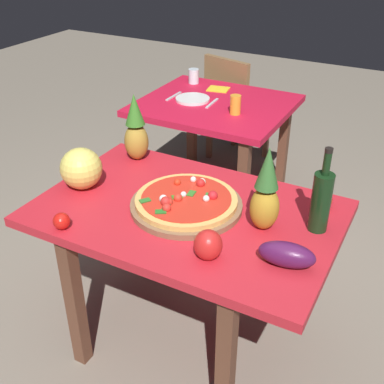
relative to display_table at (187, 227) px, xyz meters
The scene contains 20 objects.
ground_plane 0.63m from the display_table, ahead, with size 10.00×10.00×0.00m, color gray.
display_table is the anchor object (origin of this frame).
background_table 1.27m from the display_table, 110.38° to the left, with size 0.93×0.83×0.72m.
dining_chair 1.93m from the display_table, 107.73° to the left, with size 0.49×0.49×0.85m.
pizza_board 0.10m from the display_table, 126.70° to the left, with size 0.46×0.46×0.03m, color brown.
pizza 0.13m from the display_table, 131.95° to the left, with size 0.42×0.42×0.06m.
wine_bottle 0.57m from the display_table, 12.50° to the left, with size 0.08×0.08×0.34m.
pineapple_left 0.58m from the display_table, 146.14° to the left, with size 0.12×0.12×0.33m.
pineapple_right 0.41m from the display_table, ahead, with size 0.11×0.11×0.35m.
melon 0.53m from the display_table, behind, with size 0.18×0.18×0.18m, color #E4D45F.
bell_pepper 0.35m from the display_table, 47.87° to the right, with size 0.10×0.10×0.11m, color red.
eggplant 0.52m from the display_table, 17.95° to the right, with size 0.20×0.09×0.09m, color #4B1645.
tomato_near_board 0.58m from the display_table, 29.53° to the left, with size 0.07×0.07×0.07m, color red.
tomato_at_corner 0.52m from the display_table, 135.94° to the right, with size 0.07×0.07×0.07m, color red.
drinking_glass_juice 1.11m from the display_table, 103.31° to the left, with size 0.07×0.07×0.11m, color orange.
drinking_glass_water 1.66m from the display_table, 116.91° to the left, with size 0.07×0.07×0.10m, color silver.
dinner_plate 1.31m from the display_table, 116.95° to the left, with size 0.22×0.22×0.02m, color white.
fork_utensil 1.37m from the display_table, 122.17° to the left, with size 0.02×0.18×0.01m, color silver.
knife_utensil 1.25m from the display_table, 111.20° to the left, with size 0.02×0.18×0.01m, color silver.
napkin_folded 1.53m from the display_table, 110.50° to the left, with size 0.14×0.12×0.01m, color yellow.
Camera 1 is at (0.82, -1.48, 1.80)m, focal length 45.47 mm.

